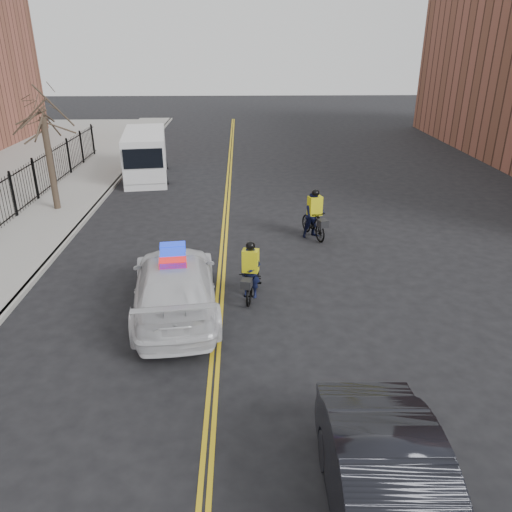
{
  "coord_description": "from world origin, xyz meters",
  "views": [
    {
      "loc": [
        0.69,
        -11.72,
        7.14
      ],
      "look_at": [
        1.1,
        1.67,
        1.3
      ],
      "focal_mm": 35.0,
      "sensor_mm": 36.0,
      "label": 1
    }
  ],
  "objects_px": {
    "dark_sedan": "(393,504)",
    "cyclist_near": "(251,278)",
    "police_cruiser": "(175,284)",
    "cargo_van": "(146,156)",
    "cyclist_far": "(314,219)"
  },
  "relations": [
    {
      "from": "dark_sedan",
      "to": "cyclist_near",
      "type": "distance_m",
      "value": 8.33
    },
    {
      "from": "police_cruiser",
      "to": "cargo_van",
      "type": "xyz_separation_m",
      "value": [
        -3.37,
        15.03,
        0.39
      ]
    },
    {
      "from": "cyclist_near",
      "to": "cyclist_far",
      "type": "relative_size",
      "value": 0.96
    },
    {
      "from": "police_cruiser",
      "to": "cyclist_far",
      "type": "distance_m",
      "value": 7.32
    },
    {
      "from": "police_cruiser",
      "to": "cargo_van",
      "type": "height_order",
      "value": "cargo_van"
    },
    {
      "from": "dark_sedan",
      "to": "cyclist_near",
      "type": "xyz_separation_m",
      "value": [
        -1.95,
        8.09,
        -0.2
      ]
    },
    {
      "from": "dark_sedan",
      "to": "police_cruiser",
      "type": "bearing_deg",
      "value": 120.18
    },
    {
      "from": "cargo_van",
      "to": "cyclist_near",
      "type": "xyz_separation_m",
      "value": [
        5.51,
        -14.26,
        -0.6
      ]
    },
    {
      "from": "dark_sedan",
      "to": "cargo_van",
      "type": "xyz_separation_m",
      "value": [
        -7.46,
        22.36,
        0.4
      ]
    },
    {
      "from": "cyclist_near",
      "to": "cyclist_far",
      "type": "xyz_separation_m",
      "value": [
        2.57,
        4.84,
        0.15
      ]
    },
    {
      "from": "cargo_van",
      "to": "cyclist_far",
      "type": "xyz_separation_m",
      "value": [
        8.08,
        -9.43,
        -0.45
      ]
    },
    {
      "from": "police_cruiser",
      "to": "cyclist_near",
      "type": "distance_m",
      "value": 2.28
    },
    {
      "from": "cargo_van",
      "to": "cyclist_near",
      "type": "relative_size",
      "value": 3.25
    },
    {
      "from": "dark_sedan",
      "to": "cyclist_far",
      "type": "bearing_deg",
      "value": 88.29
    },
    {
      "from": "cargo_van",
      "to": "dark_sedan",
      "type": "bearing_deg",
      "value": -79.5
    }
  ]
}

